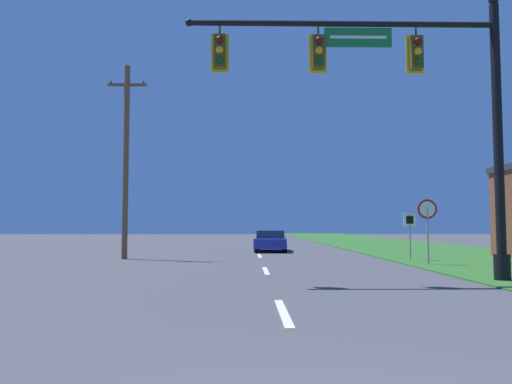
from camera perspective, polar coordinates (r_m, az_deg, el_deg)
The scene contains 7 objects.
grass_verge_right at distance 34.83m, azimuth 17.69°, elevation -6.12°, with size 10.00×110.00×0.04m.
road_center_line at distance 25.02m, azimuth 0.41°, elevation -7.32°, with size 0.16×34.80×0.01m.
signal_mast at distance 14.90m, azimuth 17.57°, elevation 9.94°, with size 9.01×0.47×8.08m.
car_ahead at distance 29.50m, azimuth 1.69°, elevation -5.61°, with size 2.09×4.50×1.19m.
stop_sign at distance 20.42m, azimuth 19.00°, elevation -2.70°, with size 0.76×0.07×2.50m.
route_sign_post at distance 22.76m, azimuth 17.17°, elevation -3.67°, with size 0.55×0.06×2.03m.
utility_pole_near at distance 23.79m, azimuth -14.65°, elevation 3.79°, with size 1.80×0.26×8.96m.
Camera 1 is at (-0.66, -2.96, 1.56)m, focal length 35.00 mm.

